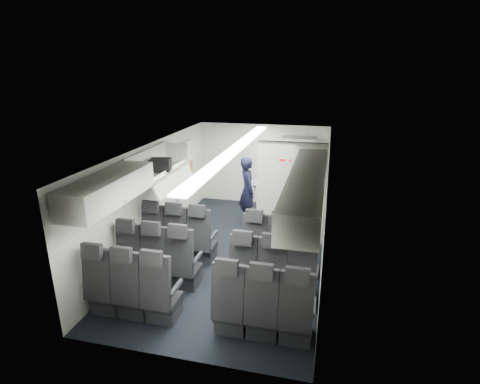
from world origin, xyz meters
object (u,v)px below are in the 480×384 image
at_px(carry_on_bag, 160,165).
at_px(seat_row_mid, 214,270).
at_px(boarding_door, 185,180).
at_px(galley_unit, 297,174).
at_px(flight_attendant, 248,191).
at_px(seat_row_rear, 195,302).
at_px(seat_row_front, 228,246).

bearing_deg(carry_on_bag, seat_row_mid, -51.04).
bearing_deg(boarding_door, galley_unit, 24.28).
xyz_separation_m(seat_row_mid, carry_on_bag, (-1.36, 1.12, 1.41)).
height_order(galley_unit, boarding_door, galley_unit).
relative_size(boarding_door, flight_attendant, 1.15).
bearing_deg(boarding_door, seat_row_rear, -67.13).
bearing_deg(seat_row_mid, flight_attendant, 91.69).
height_order(seat_row_rear, flight_attendant, flight_attendant).
xyz_separation_m(seat_row_front, boarding_door, (-1.64, 2.09, 0.55)).
xyz_separation_m(seat_row_rear, boarding_door, (-1.64, 3.89, 0.55)).
relative_size(seat_row_rear, flight_attendant, 2.06).
relative_size(seat_row_front, seat_row_rear, 1.00).
bearing_deg(flight_attendant, seat_row_mid, 157.03).
bearing_deg(seat_row_rear, seat_row_front, 90.00).
distance_m(seat_row_rear, boarding_door, 4.25).
relative_size(seat_row_mid, seat_row_rear, 1.00).
xyz_separation_m(seat_row_front, seat_row_mid, (0.00, -0.90, 0.00)).
height_order(boarding_door, flight_attendant, boarding_door).
bearing_deg(carry_on_bag, seat_row_front, -20.81).
relative_size(seat_row_front, boarding_door, 1.79).
height_order(seat_row_front, carry_on_bag, carry_on_bag).
xyz_separation_m(boarding_door, flight_attendant, (1.55, -0.01, -0.15)).
distance_m(seat_row_mid, boarding_door, 3.45).
xyz_separation_m(seat_row_front, carry_on_bag, (-1.36, 0.22, 1.41)).
distance_m(seat_row_mid, carry_on_bag, 2.26).
height_order(seat_row_mid, carry_on_bag, carry_on_bag).
height_order(seat_row_front, seat_row_rear, same).
relative_size(galley_unit, boarding_door, 1.02).
distance_m(seat_row_front, seat_row_rear, 1.80).
xyz_separation_m(boarding_door, carry_on_bag, (0.28, -1.87, 0.86)).
height_order(seat_row_front, galley_unit, galley_unit).
relative_size(seat_row_front, carry_on_bag, 8.72).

